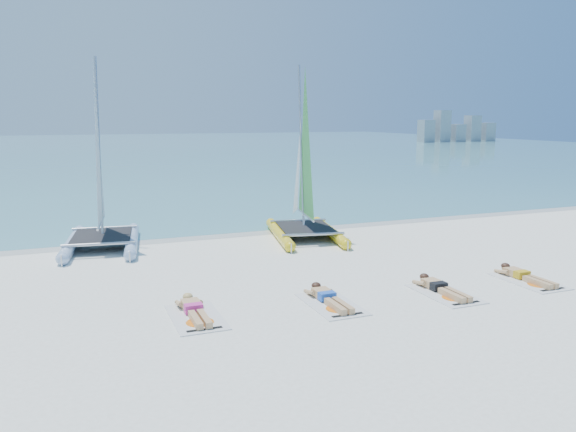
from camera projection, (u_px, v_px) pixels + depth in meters
name	position (u px, v px, depth m)	size (l,w,h in m)	color
ground	(288.00, 274.00, 14.65)	(140.00, 140.00, 0.00)	white
sea	(108.00, 148.00, 72.32)	(140.00, 115.00, 0.01)	#69A6B0
wet_sand_strip	(230.00, 233.00, 19.68)	(140.00, 1.40, 0.01)	beige
distant_skyline	(456.00, 130.00, 90.52)	(14.00, 2.00, 5.00)	#979EA6
catamaran_blue	(100.00, 189.00, 17.37)	(2.75, 4.75, 6.13)	#A1B6D4
catamaran_yellow	(303.00, 181.00, 19.10)	(2.90, 4.82, 5.98)	yellow
towel_a	(196.00, 317.00, 11.46)	(1.00, 1.85, 0.02)	silver
sunbather_a	(194.00, 309.00, 11.61)	(0.37, 1.73, 0.26)	#DFAE75
towel_b	(331.00, 304.00, 12.24)	(1.00, 1.85, 0.02)	silver
sunbather_b	(328.00, 297.00, 12.40)	(0.37, 1.73, 0.26)	#DFAE75
towel_c	(445.00, 294.00, 12.97)	(1.00, 1.85, 0.02)	silver
sunbather_c	(440.00, 287.00, 13.13)	(0.37, 1.73, 0.26)	#DFAE75
towel_d	(528.00, 281.00, 13.95)	(1.00, 1.85, 0.02)	silver
sunbather_d	(523.00, 275.00, 14.10)	(0.37, 1.73, 0.26)	#DFAE75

